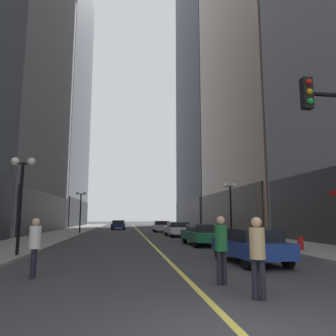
% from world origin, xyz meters
% --- Properties ---
extents(ground_plane, '(200.00, 200.00, 0.00)m').
position_xyz_m(ground_plane, '(0.00, 35.00, 0.00)').
color(ground_plane, '#38383A').
extents(sidewalk_left, '(4.50, 78.00, 0.15)m').
position_xyz_m(sidewalk_left, '(-8.25, 35.00, 0.07)').
color(sidewalk_left, gray).
rests_on(sidewalk_left, ground).
extents(sidewalk_right, '(4.50, 78.00, 0.15)m').
position_xyz_m(sidewalk_right, '(8.25, 35.00, 0.07)').
color(sidewalk_right, gray).
rests_on(sidewalk_right, ground).
extents(lane_centre_stripe, '(0.16, 70.00, 0.01)m').
position_xyz_m(lane_centre_stripe, '(0.00, 35.00, 0.00)').
color(lane_centre_stripe, '#E5D64C').
rests_on(lane_centre_stripe, ground).
extents(building_left_mid, '(10.87, 24.00, 36.90)m').
position_xyz_m(building_left_mid, '(-15.83, 34.50, 18.36)').
color(building_left_mid, gray).
rests_on(building_left_mid, ground).
extents(building_left_far, '(15.90, 26.00, 53.30)m').
position_xyz_m(building_left_far, '(-18.35, 60.00, 26.58)').
color(building_left_far, '#4C515B').
rests_on(building_left_far, ground).
extents(building_right_mid, '(15.95, 24.00, 53.99)m').
position_xyz_m(building_right_mid, '(18.38, 34.50, 26.93)').
color(building_right_mid, gray).
rests_on(building_right_mid, ground).
extents(building_right_far, '(15.11, 26.00, 77.30)m').
position_xyz_m(building_right_far, '(17.97, 60.00, 38.58)').
color(building_right_far, '#4C515B').
rests_on(building_right_far, ground).
extents(car_blue, '(1.93, 4.23, 1.32)m').
position_xyz_m(car_blue, '(3.04, 7.64, 0.72)').
color(car_blue, navy).
rests_on(car_blue, ground).
extents(car_green, '(1.81, 4.82, 1.32)m').
position_xyz_m(car_green, '(3.06, 15.92, 0.72)').
color(car_green, '#196038').
rests_on(car_green, ground).
extents(car_white, '(2.01, 4.50, 1.32)m').
position_xyz_m(car_white, '(3.08, 25.49, 0.72)').
color(car_white, silver).
rests_on(car_white, ground).
extents(car_silver, '(2.03, 4.47, 1.32)m').
position_xyz_m(car_silver, '(2.61, 34.89, 0.72)').
color(car_silver, '#B7B7BC').
rests_on(car_silver, ground).
extents(car_navy, '(2.07, 4.54, 1.32)m').
position_xyz_m(car_navy, '(-2.68, 43.66, 0.72)').
color(car_navy, '#141E4C').
rests_on(car_navy, ground).
extents(pedestrian_in_tan_trench, '(0.47, 0.47, 1.77)m').
position_xyz_m(pedestrian_in_tan_trench, '(1.09, 2.28, 1.04)').
color(pedestrian_in_tan_trench, black).
rests_on(pedestrian_in_tan_trench, ground).
extents(pedestrian_in_green_parka, '(0.44, 0.44, 1.79)m').
position_xyz_m(pedestrian_in_green_parka, '(0.77, 3.92, 1.05)').
color(pedestrian_in_green_parka, black).
rests_on(pedestrian_in_green_parka, ground).
extents(pedestrian_in_white_shirt, '(0.37, 0.37, 1.74)m').
position_xyz_m(pedestrian_in_white_shirt, '(-4.43, 5.54, 1.02)').
color(pedestrian_in_white_shirt, black).
rests_on(pedestrian_in_white_shirt, ground).
extents(street_lamp_left_near, '(1.06, 0.36, 4.43)m').
position_xyz_m(street_lamp_left_near, '(-6.40, 10.44, 3.26)').
color(street_lamp_left_near, black).
rests_on(street_lamp_left_near, ground).
extents(street_lamp_left_far, '(1.06, 0.36, 4.43)m').
position_xyz_m(street_lamp_left_far, '(-6.40, 30.21, 3.26)').
color(street_lamp_left_far, black).
rests_on(street_lamp_left_far, ground).
extents(street_lamp_right_mid, '(1.06, 0.36, 4.43)m').
position_xyz_m(street_lamp_right_mid, '(6.40, 19.96, 3.26)').
color(street_lamp_right_mid, black).
rests_on(street_lamp_right_mid, ground).
extents(fire_hydrant_right, '(0.28, 0.28, 0.80)m').
position_xyz_m(fire_hydrant_right, '(6.90, 10.80, 0.40)').
color(fire_hydrant_right, red).
rests_on(fire_hydrant_right, ground).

